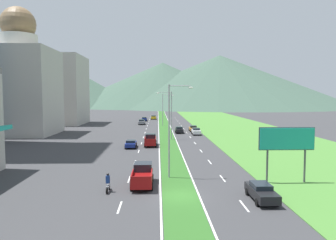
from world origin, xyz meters
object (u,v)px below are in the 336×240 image
car_7 (193,128)px  motorcycle_rider (108,184)px  street_lamp_mid (170,112)px  car_5 (144,119)px  car_2 (261,192)px  pickup_truck_1 (150,140)px  street_lamp_far (164,107)px  car_1 (196,131)px  billboard_roadside (287,141)px  street_lamp_near (171,125)px  car_3 (154,117)px  car_0 (142,122)px  car_6 (179,130)px  car_4 (131,144)px  pickup_truck_0 (142,175)px

car_7 → motorcycle_rider: (-13.72, -50.58, 0.01)m
street_lamp_mid → car_5: street_lamp_mid is taller
car_5 → car_7: 35.87m
car_2 → pickup_truck_1: bearing=-161.4°
street_lamp_far → car_1: 23.50m
street_lamp_mid → pickup_truck_1: street_lamp_mid is taller
street_lamp_mid → street_lamp_far: 30.32m
billboard_roadside → motorcycle_rider: size_ratio=2.92×
street_lamp_mid → car_1: (6.42, 8.39, -4.88)m
street_lamp_near → street_lamp_far: street_lamp_near is taller
car_1 → car_3: bearing=-167.7°
car_0 → car_7: (14.06, -19.39, -0.07)m
street_lamp_mid → car_2: street_lamp_mid is taller
street_lamp_near → car_0: bearing=95.7°
billboard_roadside → car_2: billboard_roadside is taller
car_5 → pickup_truck_1: size_ratio=0.87×
street_lamp_near → car_2: size_ratio=2.18×
car_0 → pickup_truck_1: (3.72, -42.33, 0.17)m
car_6 → billboard_roadside: bearing=10.3°
car_2 → car_6: 49.82m
car_0 → car_2: (14.01, -72.83, -0.05)m
car_4 → billboard_roadside: bearing=-142.0°
car_3 → pickup_truck_0: size_ratio=0.80×
car_2 → car_5: (-13.76, 86.55, -0.03)m
street_lamp_mid → motorcycle_rider: bearing=-101.6°
street_lamp_mid → car_1: size_ratio=2.17×
car_2 → pickup_truck_1: 32.19m
car_3 → billboard_roadside: bearing=-170.5°
car_5 → pickup_truck_0: 81.55m
car_4 → pickup_truck_1: 4.05m
car_0 → car_7: car_0 is taller
car_0 → car_3: (3.45, 21.56, -0.04)m
street_lamp_far → car_7: bearing=-64.4°
car_5 → street_lamp_far: bearing=-159.9°
street_lamp_near → billboard_roadside: (11.77, -2.45, -1.43)m
car_7 → street_lamp_near: bearing=-9.3°
car_1 → car_5: bearing=-161.2°
car_4 → motorcycle_rider: bearing=179.9°
car_0 → pickup_truck_1: bearing=-175.0°
car_3 → pickup_truck_0: (0.03, -89.33, 0.21)m
pickup_truck_1 → street_lamp_near: bearing=-172.9°
street_lamp_mid → motorcycle_rider: size_ratio=4.94×
street_lamp_near → pickup_truck_0: size_ratio=1.90×
billboard_roadside → car_5: billboard_roadside is taller
car_2 → car_3: (-10.56, 94.39, 0.01)m
street_lamp_far → pickup_truck_1: bearing=-94.8°
street_lamp_near → car_5: bearing=94.6°
car_0 → car_2: size_ratio=0.94×
billboard_roadside → car_6: (-8.08, 44.40, -3.61)m
car_1 → car_4: car_1 is taller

